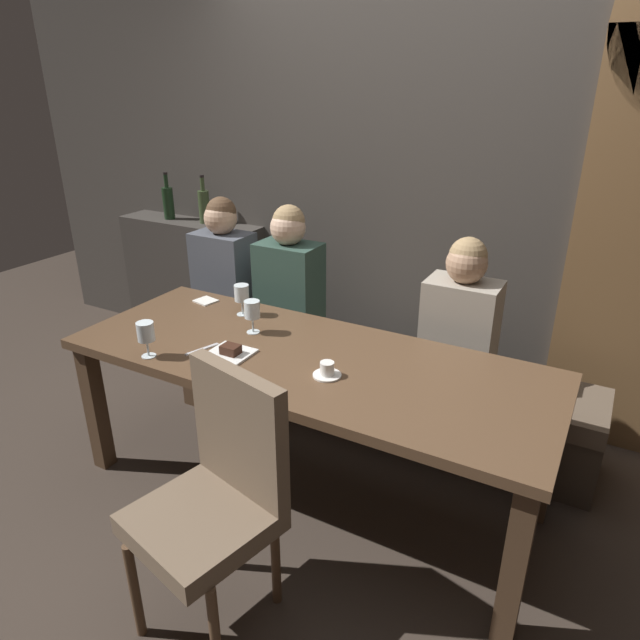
% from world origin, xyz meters
% --- Properties ---
extents(ground, '(9.00, 9.00, 0.00)m').
position_xyz_m(ground, '(0.00, 0.00, 0.00)').
color(ground, '#382D26').
extents(back_wall_tiled, '(6.00, 0.12, 3.00)m').
position_xyz_m(back_wall_tiled, '(0.00, 1.22, 1.50)').
color(back_wall_tiled, '#423D38').
rests_on(back_wall_tiled, ground).
extents(back_counter, '(1.10, 0.28, 0.95)m').
position_xyz_m(back_counter, '(-1.55, 1.04, 0.47)').
color(back_counter, '#38342F').
rests_on(back_counter, ground).
extents(dining_table, '(2.20, 0.84, 0.74)m').
position_xyz_m(dining_table, '(0.00, 0.00, 0.65)').
color(dining_table, '#493422').
rests_on(dining_table, ground).
extents(banquette_bench, '(2.50, 0.44, 0.45)m').
position_xyz_m(banquette_bench, '(0.00, 0.70, 0.23)').
color(banquette_bench, '#40352A').
rests_on(banquette_bench, ground).
extents(chair_near_side, '(0.53, 0.53, 0.98)m').
position_xyz_m(chair_near_side, '(0.06, -0.72, 0.56)').
color(chair_near_side, brown).
rests_on(chair_near_side, ground).
extents(diner_redhead, '(0.36, 0.24, 0.78)m').
position_xyz_m(diner_redhead, '(-1.01, 0.72, 0.82)').
color(diner_redhead, '#4C515B').
rests_on(diner_redhead, banquette_bench).
extents(diner_bearded, '(0.36, 0.24, 0.78)m').
position_xyz_m(diner_bearded, '(-0.51, 0.69, 0.82)').
color(diner_bearded, '#2D473D').
rests_on(diner_bearded, banquette_bench).
extents(diner_far_end, '(0.36, 0.24, 0.73)m').
position_xyz_m(diner_far_end, '(0.50, 0.68, 0.80)').
color(diner_far_end, '#9E9384').
rests_on(diner_far_end, banquette_bench).
extents(wine_bottle_dark_red, '(0.08, 0.08, 0.33)m').
position_xyz_m(wine_bottle_dark_red, '(-1.72, 1.03, 1.07)').
color(wine_bottle_dark_red, black).
rests_on(wine_bottle_dark_red, back_counter).
extents(wine_bottle_pale_label, '(0.08, 0.08, 0.33)m').
position_xyz_m(wine_bottle_pale_label, '(-1.42, 1.06, 1.07)').
color(wine_bottle_pale_label, '#384728').
rests_on(wine_bottle_pale_label, back_counter).
extents(wine_glass_near_left, '(0.08, 0.08, 0.16)m').
position_xyz_m(wine_glass_near_left, '(-0.35, 0.09, 0.86)').
color(wine_glass_near_left, silver).
rests_on(wine_glass_near_left, dining_table).
extents(wine_glass_end_right, '(0.08, 0.08, 0.16)m').
position_xyz_m(wine_glass_end_right, '(-0.52, 0.25, 0.86)').
color(wine_glass_end_right, silver).
rests_on(wine_glass_end_right, dining_table).
extents(wine_glass_end_left, '(0.08, 0.08, 0.16)m').
position_xyz_m(wine_glass_end_left, '(-0.61, -0.34, 0.86)').
color(wine_glass_end_left, silver).
rests_on(wine_glass_end_left, dining_table).
extents(espresso_cup, '(0.12, 0.12, 0.06)m').
position_xyz_m(espresso_cup, '(0.17, -0.12, 0.77)').
color(espresso_cup, white).
rests_on(espresso_cup, dining_table).
extents(dessert_plate, '(0.19, 0.19, 0.05)m').
position_xyz_m(dessert_plate, '(-0.30, -0.16, 0.75)').
color(dessert_plate, white).
rests_on(dessert_plate, dining_table).
extents(fork_on_table, '(0.07, 0.17, 0.01)m').
position_xyz_m(fork_on_table, '(-0.44, -0.18, 0.74)').
color(fork_on_table, silver).
rests_on(fork_on_table, dining_table).
extents(folded_napkin, '(0.13, 0.12, 0.01)m').
position_xyz_m(folded_napkin, '(-0.81, 0.30, 0.74)').
color(folded_napkin, silver).
rests_on(folded_napkin, dining_table).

